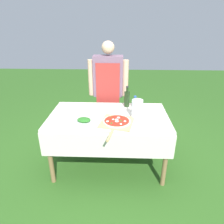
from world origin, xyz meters
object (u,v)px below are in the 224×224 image
object	(u,v)px
pizza_on_peel	(117,122)
herb_container	(84,120)
prep_table	(109,122)
oil_bottle	(127,99)
plate_stack	(79,107)
water_bottle	(135,107)
mixing_tub	(138,103)
person_cook	(108,86)

from	to	relation	value
pizza_on_peel	herb_container	size ratio (longest dim) A/B	2.92
prep_table	pizza_on_peel	bearing A→B (deg)	-64.75
oil_bottle	plate_stack	world-z (taller)	oil_bottle
water_bottle	plate_stack	size ratio (longest dim) A/B	1.05
pizza_on_peel	herb_container	world-z (taller)	pizza_on_peel
prep_table	oil_bottle	xyz separation A→B (m)	(0.23, 0.28, 0.20)
mixing_tub	plate_stack	bearing A→B (deg)	-174.54
person_cook	plate_stack	bearing A→B (deg)	50.30
herb_container	plate_stack	size ratio (longest dim) A/B	0.82
plate_stack	pizza_on_peel	bearing A→B (deg)	-39.31
water_bottle	herb_container	distance (m)	0.60
oil_bottle	person_cook	bearing A→B (deg)	127.57
person_cook	pizza_on_peel	world-z (taller)	person_cook
prep_table	mixing_tub	bearing A→B (deg)	36.74
person_cook	prep_table	bearing A→B (deg)	94.41
person_cook	mixing_tub	world-z (taller)	person_cook
mixing_tub	herb_container	bearing A→B (deg)	-143.66
person_cook	water_bottle	bearing A→B (deg)	117.84
pizza_on_peel	oil_bottle	world-z (taller)	oil_bottle
herb_container	person_cook	bearing A→B (deg)	74.34
oil_bottle	mixing_tub	distance (m)	0.15
person_cook	herb_container	xyz separation A→B (m)	(-0.23, -0.82, -0.15)
plate_stack	person_cook	bearing A→B (deg)	49.32
water_bottle	plate_stack	world-z (taller)	water_bottle
pizza_on_peel	water_bottle	bearing A→B (deg)	50.48
person_cook	pizza_on_peel	distance (m)	0.86
pizza_on_peel	water_bottle	world-z (taller)	water_bottle
person_cook	herb_container	bearing A→B (deg)	75.32
prep_table	plate_stack	world-z (taller)	plate_stack
herb_container	mixing_tub	world-z (taller)	mixing_tub
prep_table	plate_stack	bearing A→B (deg)	153.59
pizza_on_peel	prep_table	bearing A→B (deg)	127.29
person_cook	herb_container	size ratio (longest dim) A/B	7.44
prep_table	pizza_on_peel	xyz separation A→B (m)	(0.10, -0.21, 0.11)
prep_table	person_cook	size ratio (longest dim) A/B	0.94
pizza_on_peel	water_bottle	distance (m)	0.28
herb_container	plate_stack	distance (m)	0.42
oil_bottle	prep_table	bearing A→B (deg)	-128.48
prep_table	water_bottle	bearing A→B (deg)	-9.19
person_cook	mixing_tub	xyz separation A→B (m)	(0.40, -0.35, -0.12)
oil_bottle	water_bottle	bearing A→B (deg)	-76.69
person_cook	oil_bottle	world-z (taller)	person_cook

